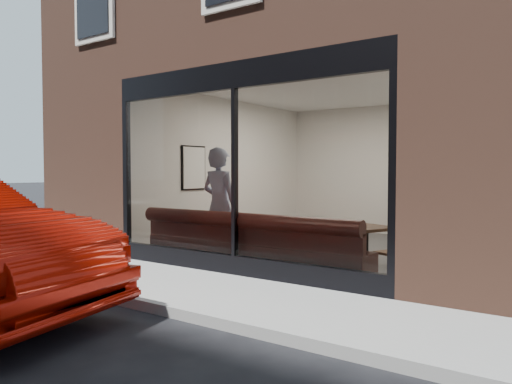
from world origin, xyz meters
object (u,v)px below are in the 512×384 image
Objects in this scene: cafe_table_right at (366,228)px; cafe_chair_right at (392,253)px; cafe_table_left at (224,214)px; banquette at (251,257)px; person at (220,205)px.

cafe_chair_right is at bearing 87.91° from cafe_table_right.
cafe_table_left is 1.39× the size of cafe_chair_right.
cafe_table_right is 1.11m from cafe_chair_right.
banquette is at bearing -161.32° from cafe_table_right.
person is 1.21m from cafe_table_left.
person reaches higher than cafe_table_right.
person reaches higher than cafe_chair_right.
cafe_table_left is at bearing -51.87° from person.
cafe_chair_right is (2.55, 1.33, -0.75)m from person.
person reaches higher than banquette.
banquette is 2.33m from cafe_chair_right.
banquette is 1.15m from person.
person is 2.55m from cafe_table_right.
cafe_table_left is 3.30m from cafe_chair_right.
person is 4.55× the size of cafe_chair_right.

